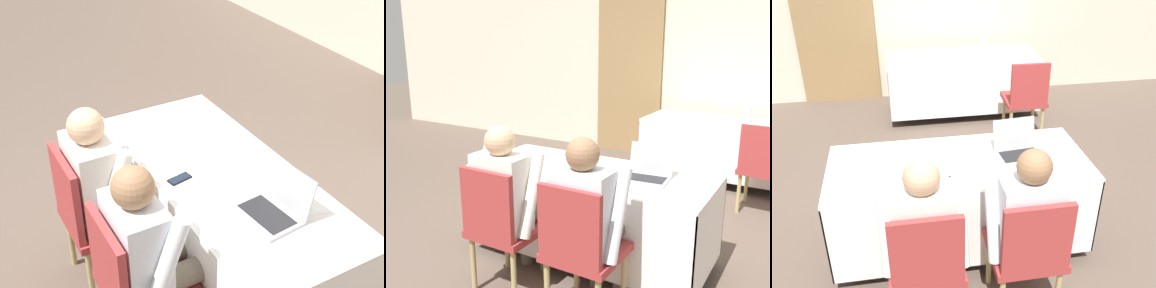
# 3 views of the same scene
# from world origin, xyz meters

# --- Properties ---
(ground_plane) EXTENTS (24.00, 24.00, 0.00)m
(ground_plane) POSITION_xyz_m (0.00, 0.00, 0.00)
(ground_plane) COLOR brown
(wall_back) EXTENTS (12.00, 0.06, 2.70)m
(wall_back) POSITION_xyz_m (0.00, 3.14, 1.35)
(wall_back) COLOR beige
(wall_back) RESTS_ON ground_plane
(curtain_panel) EXTENTS (0.99, 0.04, 2.65)m
(curtain_panel) POSITION_xyz_m (-1.08, 3.08, 1.33)
(curtain_panel) COLOR olive
(curtain_panel) RESTS_ON ground_plane
(conference_table_near) EXTENTS (1.82, 0.77, 0.73)m
(conference_table_near) POSITION_xyz_m (0.00, 0.00, 0.56)
(conference_table_near) COLOR white
(conference_table_near) RESTS_ON ground_plane
(conference_table_far) EXTENTS (1.82, 0.77, 0.73)m
(conference_table_far) POSITION_xyz_m (0.44, 2.43, 0.56)
(conference_table_far) COLOR white
(conference_table_far) RESTS_ON ground_plane
(laptop) EXTENTS (0.34, 0.31, 0.24)m
(laptop) POSITION_xyz_m (0.43, 0.03, 0.78)
(laptop) COLOR #99999E
(laptop) RESTS_ON conference_table_near
(cell_phone) EXTENTS (0.08, 0.14, 0.01)m
(cell_phone) POSITION_xyz_m (-0.06, -0.24, 0.74)
(cell_phone) COLOR black
(cell_phone) RESTS_ON conference_table_near
(paper_beside_laptop) EXTENTS (0.30, 0.35, 0.00)m
(paper_beside_laptop) POSITION_xyz_m (-0.47, 0.14, 0.73)
(paper_beside_laptop) COLOR white
(paper_beside_laptop) RESTS_ON conference_table_near
(paper_centre_table) EXTENTS (0.30, 0.35, 0.00)m
(paper_centre_table) POSITION_xyz_m (-0.09, 0.07, 0.73)
(paper_centre_table) COLOR white
(paper_centre_table) RESTS_ON conference_table_near
(paper_left_edge) EXTENTS (0.30, 0.35, 0.00)m
(paper_left_edge) POSITION_xyz_m (0.42, 0.20, 0.73)
(paper_left_edge) COLOR white
(paper_left_edge) RESTS_ON conference_table_near
(water_bottle) EXTENTS (0.06, 0.06, 0.26)m
(water_bottle) POSITION_xyz_m (0.70, 2.46, 0.85)
(water_bottle) COLOR #B7B7C1
(water_bottle) RESTS_ON conference_table_far
(chair_near_left) EXTENTS (0.44, 0.44, 0.90)m
(chair_near_left) POSITION_xyz_m (-0.31, -0.69, 0.50)
(chair_near_left) COLOR tan
(chair_near_left) RESTS_ON ground_plane
(chair_near_right) EXTENTS (0.44, 0.44, 0.90)m
(chair_near_right) POSITION_xyz_m (0.31, -0.69, 0.50)
(chair_near_right) COLOR tan
(chair_near_right) RESTS_ON ground_plane
(chair_far_spare) EXTENTS (0.46, 0.46, 0.90)m
(chair_far_spare) POSITION_xyz_m (1.00, 1.62, 0.50)
(chair_far_spare) COLOR tan
(chair_far_spare) RESTS_ON ground_plane
(person_checkered_shirt) EXTENTS (0.50, 0.52, 1.16)m
(person_checkered_shirt) POSITION_xyz_m (-0.31, -0.59, 0.66)
(person_checkered_shirt) COLOR #665B4C
(person_checkered_shirt) RESTS_ON ground_plane
(person_white_shirt) EXTENTS (0.50, 0.52, 1.16)m
(person_white_shirt) POSITION_xyz_m (0.31, -0.59, 0.66)
(person_white_shirt) COLOR #665B4C
(person_white_shirt) RESTS_ON ground_plane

